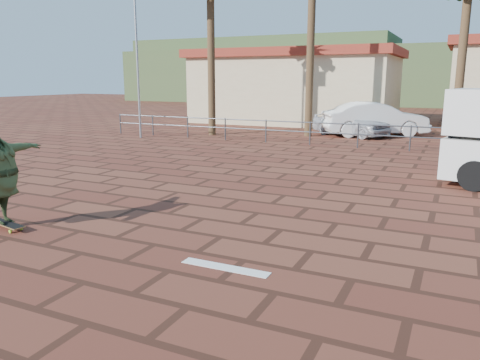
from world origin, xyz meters
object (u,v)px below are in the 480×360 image
at_px(skateboarder, 0,178).
at_px(car_white, 375,119).
at_px(car_silver, 351,122).
at_px(longboard, 5,224).

distance_m(skateboarder, car_white, 18.18).
height_order(skateboarder, car_silver, skateboarder).
bearing_deg(longboard, skateboarder, 37.66).
xyz_separation_m(longboard, car_white, (3.81, 17.77, 0.73)).
relative_size(longboard, car_silver, 0.27).
height_order(longboard, skateboarder, skateboarder).
distance_m(car_silver, car_white, 1.17).
bearing_deg(car_white, car_silver, 86.31).
bearing_deg(car_silver, longboard, -162.17).
xyz_separation_m(skateboarder, car_silver, (2.76, 17.27, -0.29)).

